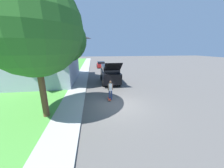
{
  "coord_description": "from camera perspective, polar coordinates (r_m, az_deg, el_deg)",
  "views": [
    {
      "loc": [
        -1.87,
        -8.54,
        4.19
      ],
      "look_at": [
        -0.15,
        2.79,
        0.9
      ],
      "focal_mm": 20.0,
      "sensor_mm": 36.0,
      "label": 1
    }
  ],
  "objects": [
    {
      "name": "sidewalk",
      "position": [
        15.21,
        -14.82,
        -0.31
      ],
      "size": [
        1.8,
        80.0,
        0.1
      ],
      "color": "#9E9E99",
      "rests_on": "ground_plane"
    },
    {
      "name": "skateboard",
      "position": [
        10.58,
        -1.26,
        -6.83
      ],
      "size": [
        0.22,
        0.8,
        0.1
      ],
      "color": "#B73D23",
      "rests_on": "ground_plane"
    },
    {
      "name": "lawn_tree_near",
      "position": [
        8.22,
        -32.52,
        20.75
      ],
      "size": [
        5.17,
        5.17,
        7.72
      ],
      "color": "brown",
      "rests_on": "lawn"
    },
    {
      "name": "ground_plane",
      "position": [
        9.69,
        3.4,
        -9.62
      ],
      "size": [
        120.0,
        120.0,
        0.0
      ],
      "primitive_type": "plane",
      "color": "#54514F"
    },
    {
      "name": "skateboarder",
      "position": [
        10.35,
        -0.75,
        -2.46
      ],
      "size": [
        0.41,
        0.22,
        1.65
      ],
      "color": "navy",
      "rests_on": "ground_plane"
    },
    {
      "name": "lawn",
      "position": [
        16.31,
        -30.35,
        -0.96
      ],
      "size": [
        10.0,
        80.0,
        0.08
      ],
      "color": "#478E38",
      "rests_on": "ground_plane"
    },
    {
      "name": "suv_parked",
      "position": [
        15.56,
        -1.0,
        4.84
      ],
      "size": [
        2.16,
        5.69,
        2.83
      ],
      "color": "black",
      "rests_on": "ground_plane"
    },
    {
      "name": "lawn_tree_far",
      "position": [
        14.28,
        -21.41,
        18.23
      ],
      "size": [
        4.66,
        4.66,
        7.26
      ],
      "color": "brown",
      "rests_on": "lawn"
    },
    {
      "name": "house",
      "position": [
        18.14,
        -30.7,
        13.45
      ],
      "size": [
        9.18,
        9.32,
        7.64
      ],
      "color": "#99A3B2",
      "rests_on": "lawn"
    },
    {
      "name": "car_down_street",
      "position": [
        28.83,
        -5.07,
        8.88
      ],
      "size": [
        1.91,
        4.09,
        1.29
      ],
      "color": "maroon",
      "rests_on": "ground_plane"
    }
  ]
}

